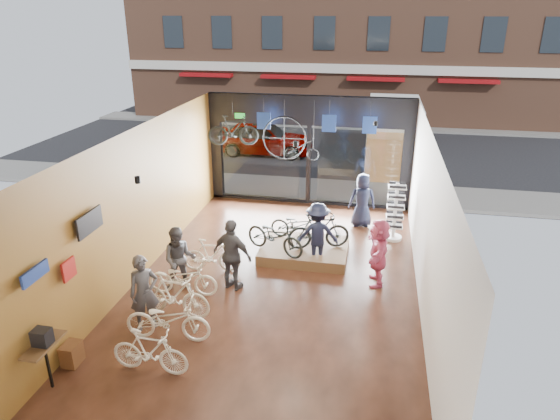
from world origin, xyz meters
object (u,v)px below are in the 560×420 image
(street_car, at_px, (263,138))
(customer_2, at_px, (232,255))
(customer_4, at_px, (362,200))
(penny_farthing, at_px, (293,140))
(display_bike_left, at_px, (275,236))
(display_platform, at_px, (304,251))
(customer_5, at_px, (378,252))
(floor_bike_4, at_px, (183,278))
(customer_1, at_px, (180,260))
(display_bike_right, at_px, (297,225))
(floor_bike_1, at_px, (150,351))
(box_truck, at_px, (393,137))
(display_bike_mid, at_px, (319,231))
(hung_bike, at_px, (233,130))
(customer_0, at_px, (144,293))
(sunglasses_rack, at_px, (395,212))
(customer_3, at_px, (317,234))
(floor_bike_3, at_px, (174,295))
(floor_bike_2, at_px, (168,320))
(floor_bike_5, at_px, (212,255))

(street_car, relative_size, customer_2, 2.56)
(customer_4, xyz_separation_m, penny_farthing, (-2.34, 0.75, 1.64))
(display_bike_left, bearing_deg, display_platform, -28.85)
(display_bike_left, height_order, customer_5, customer_5)
(customer_5, bearing_deg, floor_bike_4, -74.27)
(street_car, relative_size, customer_1, 2.82)
(display_bike_right, bearing_deg, floor_bike_1, 169.09)
(street_car, distance_m, box_truck, 6.10)
(display_bike_mid, height_order, hung_bike, hung_bike)
(customer_1, bearing_deg, display_bike_mid, 19.55)
(floor_bike_4, height_order, customer_1, customer_1)
(customer_0, xyz_separation_m, customer_2, (1.39, 1.93, 0.06))
(hung_bike, bearing_deg, customer_1, 166.82)
(display_bike_mid, relative_size, sunglasses_rack, 0.97)
(display_bike_left, distance_m, hung_bike, 4.09)
(customer_0, xyz_separation_m, customer_3, (3.25, 3.63, 0.02))
(display_platform, bearing_deg, penny_farthing, 105.34)
(customer_3, bearing_deg, display_bike_left, -3.94)
(customer_0, distance_m, penny_farthing, 7.63)
(floor_bike_3, relative_size, penny_farthing, 0.96)
(customer_0, bearing_deg, display_bike_right, 23.07)
(display_bike_mid, xyz_separation_m, customer_3, (0.01, -0.33, 0.06))
(floor_bike_2, bearing_deg, floor_bike_5, -3.29)
(penny_farthing, bearing_deg, customer_0, -105.44)
(customer_3, height_order, customer_4, customer_3)
(box_truck, xyz_separation_m, hung_bike, (-5.15, -6.80, 1.59))
(floor_bike_1, distance_m, customer_4, 8.59)
(box_truck, relative_size, display_bike_right, 4.29)
(sunglasses_rack, bearing_deg, display_bike_right, -162.04)
(customer_0, height_order, customer_4, customer_4)
(penny_farthing, bearing_deg, street_car, 110.59)
(floor_bike_3, distance_m, penny_farthing, 7.11)
(display_platform, bearing_deg, customer_3, -43.85)
(customer_5, bearing_deg, customer_0, -61.23)
(display_platform, distance_m, customer_2, 2.66)
(display_bike_mid, height_order, customer_3, customer_3)
(street_car, xyz_separation_m, floor_bike_3, (1.06, -13.64, -0.28))
(customer_0, distance_m, customer_4, 7.76)
(floor_bike_4, relative_size, display_bike_left, 0.92)
(floor_bike_4, distance_m, customer_4, 6.45)
(customer_1, bearing_deg, box_truck, 48.22)
(floor_bike_5, height_order, customer_2, customer_2)
(street_car, xyz_separation_m, customer_2, (2.04, -12.26, 0.12))
(floor_bike_3, xyz_separation_m, customer_4, (3.90, 5.90, 0.34))
(display_platform, xyz_separation_m, customer_0, (-2.86, -4.01, 0.71))
(customer_2, distance_m, customer_4, 5.38)
(street_car, relative_size, floor_bike_2, 2.60)
(display_bike_left, height_order, penny_farthing, penny_farthing)
(floor_bike_5, xyz_separation_m, display_bike_left, (1.53, 0.81, 0.32))
(customer_0, distance_m, hung_bike, 6.72)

